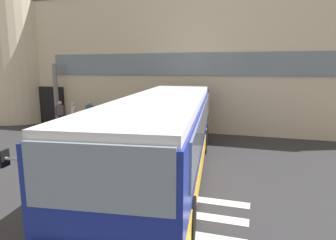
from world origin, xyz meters
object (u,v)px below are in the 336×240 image
(bus_main_foreground, at_px, (165,136))
(passenger_near_column, at_px, (60,113))
(passenger_at_curb_edge, at_px, (90,114))
(passenger_by_doorway, at_px, (74,115))
(entry_support_column, at_px, (56,95))

(bus_main_foreground, distance_m, passenger_near_column, 9.77)
(passenger_at_curb_edge, bearing_deg, passenger_by_doorway, -127.78)
(entry_support_column, xyz_separation_m, bus_main_foreground, (8.98, -6.05, -0.59))
(passenger_by_doorway, distance_m, passenger_at_curb_edge, 0.97)
(passenger_near_column, height_order, passenger_by_doorway, same)
(passenger_by_doorway, bearing_deg, entry_support_column, 150.04)
(entry_support_column, bearing_deg, passenger_at_curb_edge, -7.88)
(bus_main_foreground, xyz_separation_m, passenger_by_doorway, (-7.04, 4.93, -0.41))
(passenger_near_column, height_order, passenger_at_curb_edge, same)
(entry_support_column, relative_size, passenger_near_column, 2.30)
(bus_main_foreground, bearing_deg, passenger_at_curb_edge, 138.52)
(passenger_by_doorway, bearing_deg, passenger_near_column, 161.65)
(passenger_by_doorway, xyz_separation_m, passenger_at_curb_edge, (0.60, 0.77, 0.00))
(bus_main_foreground, distance_m, passenger_by_doorway, 8.60)
(bus_main_foreground, bearing_deg, passenger_by_doorway, 145.01)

